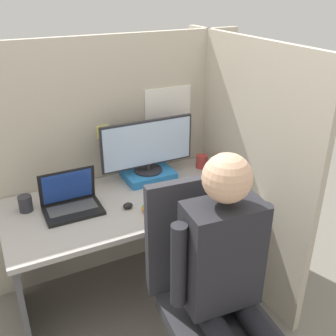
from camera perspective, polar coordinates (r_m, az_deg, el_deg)
The scene contains 14 objects.
ground_plane at distance 2.58m, azimuth -1.95°, elevation -22.27°, with size 12.00×12.00×0.00m, color slate.
cubicle_panel_back at distance 2.65m, azimuth -8.81°, elevation 0.93°, with size 1.96×0.05×1.62m.
cubicle_panel_right at distance 2.60m, azimuth 10.31°, elevation 0.26°, with size 0.04×1.35×1.62m.
desk at distance 2.47m, azimuth -5.62°, elevation -8.13°, with size 1.46×0.71×0.72m.
paper_box at distance 2.61m, azimuth -2.85°, elevation -0.94°, with size 0.32×0.24×0.05m.
monitor at distance 2.52m, azimuth -2.98°, elevation 3.28°, with size 0.62×0.18×0.35m.
laptop at distance 2.31m, azimuth -13.84°, elevation -4.94°, with size 0.32×0.22×0.23m.
mouse at distance 2.28m, azimuth -5.84°, elevation -5.47°, with size 0.06×0.04×0.04m.
stapler at distance 2.69m, azimuth 7.09°, elevation -0.35°, with size 0.04×0.17×0.05m.
carrot_toy at distance 2.20m, azimuth -2.67°, elevation -6.66°, with size 0.04×0.16×0.04m.
office_chair at distance 2.03m, azimuth 5.23°, elevation -17.02°, with size 0.53×0.58×1.08m.
person at distance 1.79m, azimuth 8.76°, elevation -14.86°, with size 0.48×0.45×1.30m.
coffee_mug at distance 2.76m, azimuth 4.91°, elevation 0.95°, with size 0.08×0.08×0.09m.
pen_cup at distance 2.38m, azimuth -19.98°, elevation -4.87°, with size 0.08×0.08×0.09m.
Camera 1 is at (-0.70, -1.58, 1.91)m, focal length 42.00 mm.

